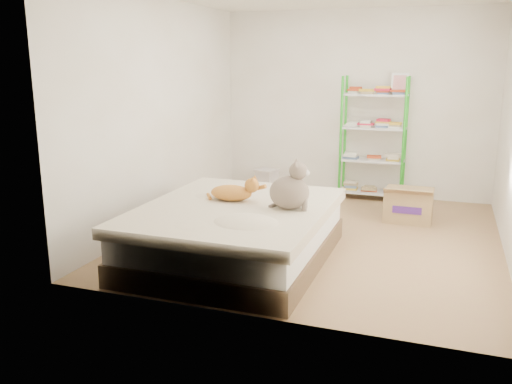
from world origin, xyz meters
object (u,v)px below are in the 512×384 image
at_px(white_bin, 267,180).
at_px(bed, 236,233).
at_px(cardboard_box, 409,205).
at_px(grey_cat, 289,185).
at_px(shelf_unit, 374,138).
at_px(orange_cat, 231,191).

bearing_deg(white_bin, bed, -77.53).
relative_size(cardboard_box, white_bin, 1.53).
bearing_deg(cardboard_box, white_bin, 158.50).
bearing_deg(bed, grey_cat, 6.59).
bearing_deg(grey_cat, shelf_unit, -18.54).
height_order(bed, grey_cat, grey_cat).
relative_size(bed, white_bin, 5.85).
bearing_deg(orange_cat, cardboard_box, 43.09).
bearing_deg(orange_cat, white_bin, 95.80).
xyz_separation_m(shelf_unit, white_bin, (-1.52, -0.10, -0.69)).
bearing_deg(grey_cat, orange_cat, 69.48).
bearing_deg(cardboard_box, shelf_unit, 121.88).
distance_m(shelf_unit, cardboard_box, 1.29).
xyz_separation_m(bed, shelf_unit, (0.90, 2.89, 0.59)).
xyz_separation_m(shelf_unit, cardboard_box, (0.58, -0.95, -0.66)).
xyz_separation_m(orange_cat, cardboard_box, (1.59, 1.78, -0.45)).
bearing_deg(shelf_unit, white_bin, -176.09).
relative_size(orange_cat, white_bin, 1.35).
relative_size(bed, cardboard_box, 3.83).
relative_size(bed, shelf_unit, 1.23).
relative_size(orange_cat, cardboard_box, 0.88).
bearing_deg(orange_cat, shelf_unit, 64.55).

